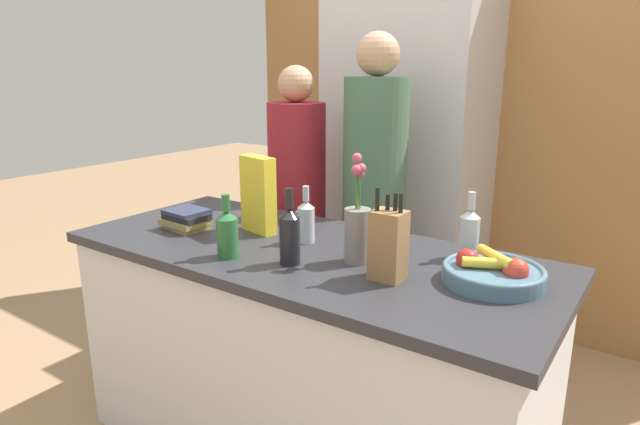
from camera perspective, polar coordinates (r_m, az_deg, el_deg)
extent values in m
cube|color=silver|center=(2.23, -1.52, -15.43)|extent=(1.81, 0.77, 0.86)
cube|color=#2D2D33|center=(2.04, -1.61, -4.41)|extent=(1.88, 0.80, 0.04)
cube|color=#9E6B3D|center=(3.44, 15.50, 10.14)|extent=(3.08, 0.12, 2.60)
cube|color=#B7B7BC|center=(3.22, 9.32, 5.23)|extent=(0.87, 0.60, 2.05)
cylinder|color=#B7B7BC|center=(2.96, 5.59, 6.50)|extent=(0.02, 0.02, 1.13)
cylinder|color=slate|center=(1.79, 17.97, -6.46)|extent=(0.32, 0.32, 0.05)
torus|color=slate|center=(1.79, 18.03, -5.75)|extent=(0.32, 0.32, 0.02)
sphere|color=red|center=(1.76, 20.16, -5.81)|extent=(0.08, 0.08, 0.08)
sphere|color=red|center=(1.79, 15.45, -4.87)|extent=(0.07, 0.07, 0.07)
cylinder|color=yellow|center=(1.77, 17.77, -5.16)|extent=(0.17, 0.11, 0.03)
cylinder|color=yellow|center=(1.80, 18.21, -4.50)|extent=(0.15, 0.13, 0.03)
cube|color=olive|center=(1.72, 7.29, -3.52)|extent=(0.11, 0.09, 0.23)
cylinder|color=black|center=(1.69, 6.13, 1.27)|extent=(0.01, 0.01, 0.08)
cylinder|color=black|center=(1.70, 7.22, 0.94)|extent=(0.01, 0.01, 0.06)
cylinder|color=black|center=(1.69, 8.06, 0.96)|extent=(0.01, 0.01, 0.07)
cylinder|color=black|center=(1.67, 8.61, 0.84)|extent=(0.01, 0.01, 0.07)
cylinder|color=gray|center=(1.87, 3.99, -2.48)|extent=(0.09, 0.09, 0.19)
cylinder|color=#477538|center=(1.83, 4.26, 2.53)|extent=(0.01, 0.02, 0.14)
sphere|color=#C64C66|center=(1.81, 4.41, 4.73)|extent=(0.03, 0.03, 0.03)
cylinder|color=#477538|center=(1.84, 4.15, 2.28)|extent=(0.02, 0.01, 0.12)
sphere|color=#C64C66|center=(1.83, 4.23, 4.17)|extent=(0.03, 0.03, 0.03)
cylinder|color=#477538|center=(1.83, 3.98, 3.09)|extent=(0.01, 0.02, 0.18)
sphere|color=#C64C66|center=(1.81, 3.96, 5.85)|extent=(0.03, 0.03, 0.03)
cylinder|color=#477538|center=(1.82, 3.96, 2.44)|extent=(0.02, 0.01, 0.14)
sphere|color=#C64C66|center=(1.80, 3.92, 4.57)|extent=(0.04, 0.04, 0.04)
cube|color=yellow|center=(2.21, -6.61, 1.90)|extent=(0.18, 0.10, 0.32)
cylinder|color=#334770|center=(2.25, -1.60, -0.91)|extent=(0.08, 0.08, 0.08)
torus|color=#334770|center=(2.28, -1.01, -0.60)|extent=(0.02, 0.06, 0.06)
cube|color=#99844C|center=(2.35, -14.06, -1.45)|extent=(0.19, 0.15, 0.02)
cube|color=#99844C|center=(2.34, -14.19, -0.96)|extent=(0.19, 0.15, 0.02)
cube|color=#232328|center=(2.33, -14.03, -0.40)|extent=(0.18, 0.14, 0.02)
cube|color=#2D334C|center=(2.33, -14.04, 0.11)|extent=(0.17, 0.16, 0.02)
cylinder|color=#286633|center=(1.95, -9.85, -2.67)|extent=(0.08, 0.08, 0.14)
cone|color=#286633|center=(1.93, -9.96, -0.24)|extent=(0.08, 0.08, 0.03)
cylinder|color=#286633|center=(1.92, -10.02, 1.04)|extent=(0.03, 0.03, 0.06)
cylinder|color=black|center=(1.85, -3.24, -3.04)|extent=(0.07, 0.07, 0.17)
cone|color=black|center=(1.83, -3.29, -0.05)|extent=(0.07, 0.07, 0.03)
cylinder|color=black|center=(1.81, -3.31, 1.52)|extent=(0.03, 0.03, 0.07)
cylinder|color=#B2BCC1|center=(2.09, -1.50, -1.34)|extent=(0.07, 0.07, 0.14)
cone|color=#B2BCC1|center=(2.06, -1.51, 0.88)|extent=(0.07, 0.07, 0.03)
cylinder|color=#B2BCC1|center=(2.05, -1.52, 2.04)|extent=(0.03, 0.03, 0.06)
cylinder|color=#B2BCC1|center=(1.98, 15.58, -2.61)|extent=(0.07, 0.07, 0.15)
cone|color=#B2BCC1|center=(1.96, 15.77, -0.10)|extent=(0.07, 0.07, 0.03)
cylinder|color=#B2BCC1|center=(1.95, 15.86, 1.21)|extent=(0.03, 0.03, 0.06)
cube|color=#383842|center=(3.01, -2.34, -8.06)|extent=(0.26, 0.20, 0.76)
cylinder|color=maroon|center=(2.81, -2.49, 5.17)|extent=(0.30, 0.30, 0.64)
sphere|color=tan|center=(2.77, -2.59, 13.55)|extent=(0.18, 0.18, 0.18)
cube|color=#383842|center=(2.80, 5.49, -9.14)|extent=(0.24, 0.16, 0.83)
cylinder|color=#42664C|center=(2.59, 5.92, 6.50)|extent=(0.31, 0.31, 0.70)
sphere|color=tan|center=(2.56, 6.20, 16.48)|extent=(0.20, 0.20, 0.20)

